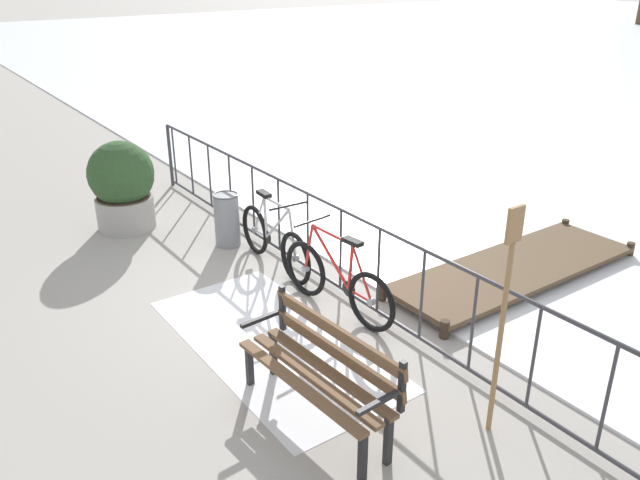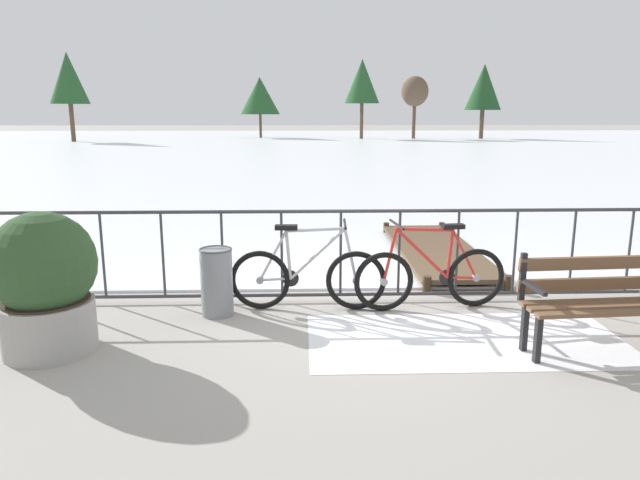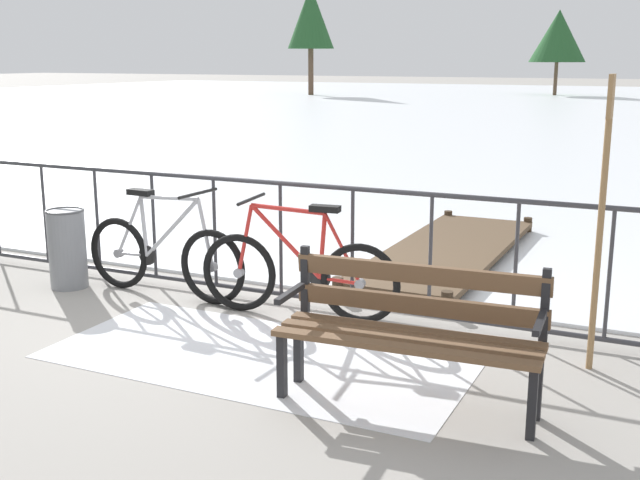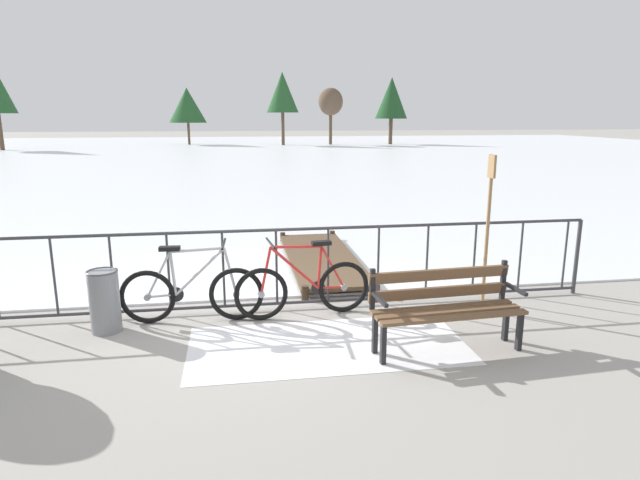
{
  "view_description": "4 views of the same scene",
  "coord_description": "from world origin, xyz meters",
  "px_view_note": "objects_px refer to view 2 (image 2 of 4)",
  "views": [
    {
      "loc": [
        5.62,
        -4.03,
        3.59
      ],
      "look_at": [
        -0.07,
        -0.01,
        0.54
      ],
      "focal_mm": 36.03,
      "sensor_mm": 36.0,
      "label": 1
    },
    {
      "loc": [
        -0.78,
        -6.4,
        2.15
      ],
      "look_at": [
        -0.57,
        -0.26,
        0.78
      ],
      "focal_mm": 32.84,
      "sensor_mm": 36.0,
      "label": 2
    },
    {
      "loc": [
        3.45,
        -5.81,
        2.08
      ],
      "look_at": [
        0.99,
        -0.6,
        0.75
      ],
      "focal_mm": 44.46,
      "sensor_mm": 36.0,
      "label": 3
    },
    {
      "loc": [
        -0.14,
        -6.56,
        2.45
      ],
      "look_at": [
        0.9,
        0.06,
        0.89
      ],
      "focal_mm": 30.15,
      "sensor_mm": 36.0,
      "label": 4
    }
  ],
  "objects_px": {
    "trash_bin": "(217,281)",
    "bicycle_second": "(308,277)",
    "park_bench": "(609,296)",
    "bicycle_near_railing": "(431,276)",
    "planter_with_shrub": "(44,282)"
  },
  "relations": [
    {
      "from": "bicycle_near_railing",
      "to": "planter_with_shrub",
      "type": "relative_size",
      "value": 1.32
    },
    {
      "from": "bicycle_near_railing",
      "to": "park_bench",
      "type": "bearing_deg",
      "value": -40.65
    },
    {
      "from": "bicycle_near_railing",
      "to": "trash_bin",
      "type": "distance_m",
      "value": 2.32
    },
    {
      "from": "bicycle_second",
      "to": "trash_bin",
      "type": "bearing_deg",
      "value": -171.11
    },
    {
      "from": "park_bench",
      "to": "trash_bin",
      "type": "bearing_deg",
      "value": 164.21
    },
    {
      "from": "planter_with_shrub",
      "to": "trash_bin",
      "type": "bearing_deg",
      "value": 33.4
    },
    {
      "from": "park_bench",
      "to": "trash_bin",
      "type": "relative_size",
      "value": 2.22
    },
    {
      "from": "park_bench",
      "to": "planter_with_shrub",
      "type": "bearing_deg",
      "value": 178.59
    },
    {
      "from": "bicycle_near_railing",
      "to": "planter_with_shrub",
      "type": "distance_m",
      "value": 3.86
    },
    {
      "from": "bicycle_near_railing",
      "to": "park_bench",
      "type": "height_order",
      "value": "bicycle_near_railing"
    },
    {
      "from": "bicycle_second",
      "to": "trash_bin",
      "type": "xyz_separation_m",
      "value": [
        -0.97,
        -0.15,
        0.0
      ]
    },
    {
      "from": "bicycle_second",
      "to": "park_bench",
      "type": "xyz_separation_m",
      "value": [
        2.71,
        -1.19,
        0.14
      ]
    },
    {
      "from": "bicycle_second",
      "to": "bicycle_near_railing",
      "type": "bearing_deg",
      "value": -0.95
    },
    {
      "from": "trash_bin",
      "to": "bicycle_second",
      "type": "bearing_deg",
      "value": 8.89
    },
    {
      "from": "trash_bin",
      "to": "planter_with_shrub",
      "type": "bearing_deg",
      "value": -146.6
    }
  ]
}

